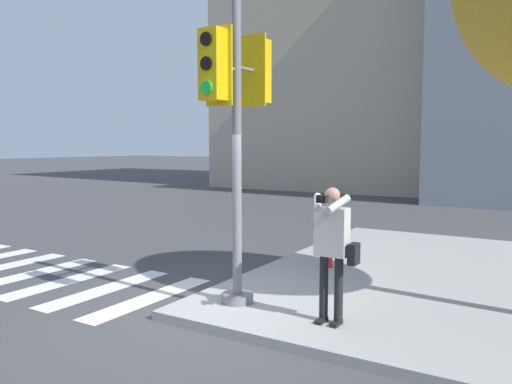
# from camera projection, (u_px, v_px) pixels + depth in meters

# --- Properties ---
(ground_plane) EXTENTS (160.00, 160.00, 0.00)m
(ground_plane) POSITION_uv_depth(u_px,v_px,m) (204.00, 316.00, 6.89)
(ground_plane) COLOR #424244
(sidewalk_corner) EXTENTS (8.00, 8.00, 0.12)m
(sidewalk_corner) POSITION_uv_depth(u_px,v_px,m) (508.00, 287.00, 8.08)
(sidewalk_corner) COLOR #9E9B96
(sidewalk_corner) RESTS_ON ground_plane
(crosswalk_stripes) EXTENTS (7.12, 2.55, 0.01)m
(crosswalk_stripes) POSITION_uv_depth(u_px,v_px,m) (18.00, 270.00, 9.41)
(crosswalk_stripes) COLOR silver
(crosswalk_stripes) RESTS_ON ground_plane
(traffic_signal_pole) EXTENTS (0.46, 1.37, 4.43)m
(traffic_signal_pole) POSITION_uv_depth(u_px,v_px,m) (237.00, 113.00, 6.85)
(traffic_signal_pole) COLOR slate
(traffic_signal_pole) RESTS_ON sidewalk_corner
(person_photographer) EXTENTS (0.58, 0.54, 1.71)m
(person_photographer) POSITION_uv_depth(u_px,v_px,m) (333.00, 243.00, 6.18)
(person_photographer) COLOR black
(person_photographer) RESTS_ON sidewalk_corner
(fire_hydrant) EXTENTS (0.17, 0.23, 0.75)m
(fire_hydrant) POSITION_uv_depth(u_px,v_px,m) (328.00, 247.00, 9.12)
(fire_hydrant) COLOR red
(fire_hydrant) RESTS_ON sidewalk_corner
(building_left) EXTENTS (14.38, 13.13, 18.70)m
(building_left) POSITION_uv_depth(u_px,v_px,m) (371.00, 26.00, 29.26)
(building_left) COLOR tan
(building_left) RESTS_ON ground_plane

